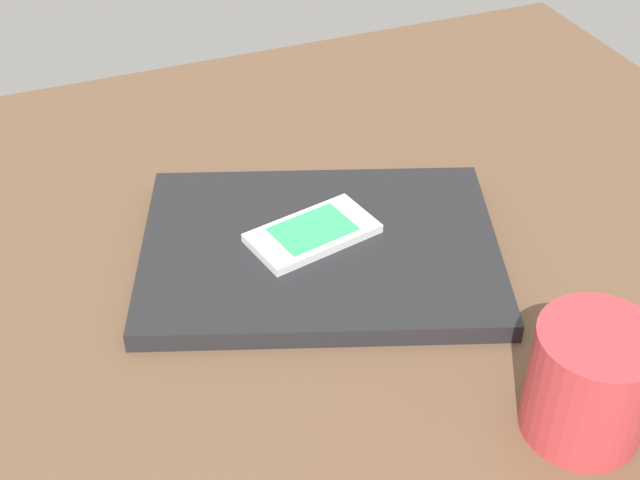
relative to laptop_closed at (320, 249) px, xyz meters
The scene contains 4 objects.
desk_surface 8.65cm from the laptop_closed, 158.86° to the left, with size 120.00×80.00×3.00cm, color brown.
laptop_closed is the anchor object (origin of this frame).
cell_phone_on_laptop 1.68cm from the laptop_closed, 111.35° to the left, with size 12.66×8.54×0.97cm.
coffee_mug 28.19cm from the laptop_closed, 67.27° to the right, with size 12.40×8.95×9.32cm.
Camera 1 is at (-15.66, -61.73, 54.32)cm, focal length 49.13 mm.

